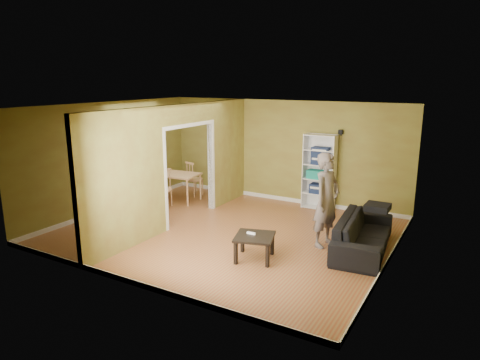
# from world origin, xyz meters

# --- Properties ---
(room_shell) EXTENTS (6.50, 6.50, 6.50)m
(room_shell) POSITION_xyz_m (0.00, 0.00, 1.30)
(room_shell) COLOR olive
(room_shell) RESTS_ON ground
(partition) EXTENTS (0.22, 5.50, 2.60)m
(partition) POSITION_xyz_m (-1.20, 0.00, 1.30)
(partition) COLOR olive
(partition) RESTS_ON ground
(wall_speaker) EXTENTS (0.10, 0.10, 0.10)m
(wall_speaker) POSITION_xyz_m (1.50, 2.69, 1.90)
(wall_speaker) COLOR black
(wall_speaker) RESTS_ON room_shell
(sofa) EXTENTS (2.27, 1.15, 0.83)m
(sofa) POSITION_xyz_m (2.70, 0.44, 0.42)
(sofa) COLOR #242425
(sofa) RESTS_ON ground
(person) EXTENTS (0.89, 0.77, 2.11)m
(person) POSITION_xyz_m (2.01, 0.32, 1.06)
(person) COLOR slate
(person) RESTS_ON ground
(bookshelf) EXTENTS (0.77, 0.34, 1.83)m
(bookshelf) POSITION_xyz_m (1.07, 2.60, 0.92)
(bookshelf) COLOR white
(bookshelf) RESTS_ON ground
(paper_box_navy_a) EXTENTS (0.44, 0.29, 0.23)m
(paper_box_navy_a) POSITION_xyz_m (1.09, 2.56, 0.50)
(paper_box_navy_a) COLOR navy
(paper_box_navy_a) RESTS_ON bookshelf
(paper_box_teal) EXTENTS (0.40, 0.26, 0.21)m
(paper_box_teal) POSITION_xyz_m (0.98, 2.56, 0.85)
(paper_box_teal) COLOR #166C68
(paper_box_teal) RESTS_ON bookshelf
(paper_box_navy_b) EXTENTS (0.42, 0.27, 0.21)m
(paper_box_navy_b) POSITION_xyz_m (1.09, 2.56, 1.21)
(paper_box_navy_b) COLOR navy
(paper_box_navy_b) RESTS_ON bookshelf
(paper_box_navy_c) EXTENTS (0.41, 0.26, 0.21)m
(paper_box_navy_c) POSITION_xyz_m (1.08, 2.56, 1.42)
(paper_box_navy_c) COLOR navy
(paper_box_navy_c) RESTS_ON bookshelf
(coffee_table) EXTENTS (0.66, 0.66, 0.44)m
(coffee_table) POSITION_xyz_m (1.14, -0.93, 0.37)
(coffee_table) COLOR black
(coffee_table) RESTS_ON ground
(game_controller) EXTENTS (0.16, 0.04, 0.03)m
(game_controller) POSITION_xyz_m (1.06, -0.89, 0.46)
(game_controller) COLOR white
(game_controller) RESTS_ON coffee_table
(dining_table) EXTENTS (1.15, 0.77, 0.72)m
(dining_table) POSITION_xyz_m (-2.39, 1.37, 0.64)
(dining_table) COLOR #E2B175
(dining_table) RESTS_ON ground
(chair_left) EXTENTS (0.46, 0.46, 0.93)m
(chair_left) POSITION_xyz_m (-3.06, 1.40, 0.46)
(chair_left) COLOR tan
(chair_left) RESTS_ON ground
(chair_near) EXTENTS (0.55, 0.55, 0.96)m
(chair_near) POSITION_xyz_m (-2.29, 0.72, 0.48)
(chair_near) COLOR tan
(chair_near) RESTS_ON ground
(chair_far) EXTENTS (0.53, 0.53, 0.95)m
(chair_far) POSITION_xyz_m (-2.27, 2.03, 0.47)
(chair_far) COLOR tan
(chair_far) RESTS_ON ground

